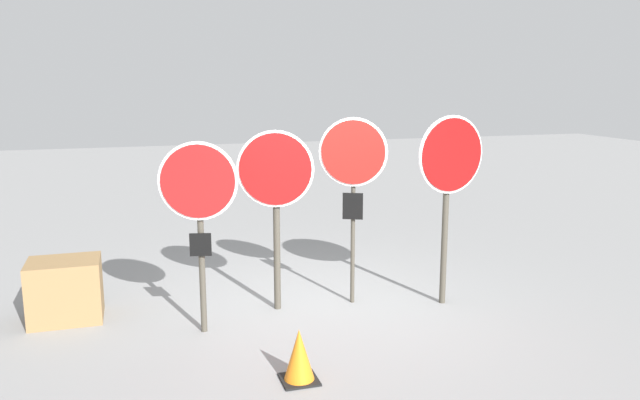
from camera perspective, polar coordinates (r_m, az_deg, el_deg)
ground_plane at (r=7.68m, az=0.06°, el=-9.86°), size 40.00×40.00×0.00m
stop_sign_0 at (r=6.67m, az=-11.02°, el=0.28°), size 0.82×0.22×2.11m
stop_sign_1 at (r=7.24m, az=-4.07°, el=1.34°), size 0.87×0.28×2.17m
stop_sign_2 at (r=7.43m, az=3.05°, el=3.17°), size 0.75×0.37×2.30m
stop_sign_3 at (r=7.57m, az=11.80°, el=2.72°), size 0.92×0.21×2.32m
traffic_cone_0 at (r=5.88m, az=-1.92°, el=-14.03°), size 0.34×0.34×0.50m
storage_crate at (r=7.80m, az=-22.26°, el=-7.64°), size 0.80×0.62×0.71m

